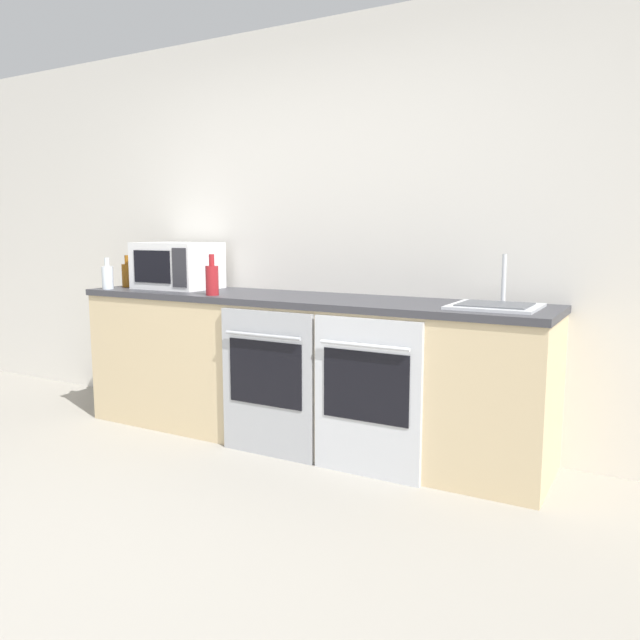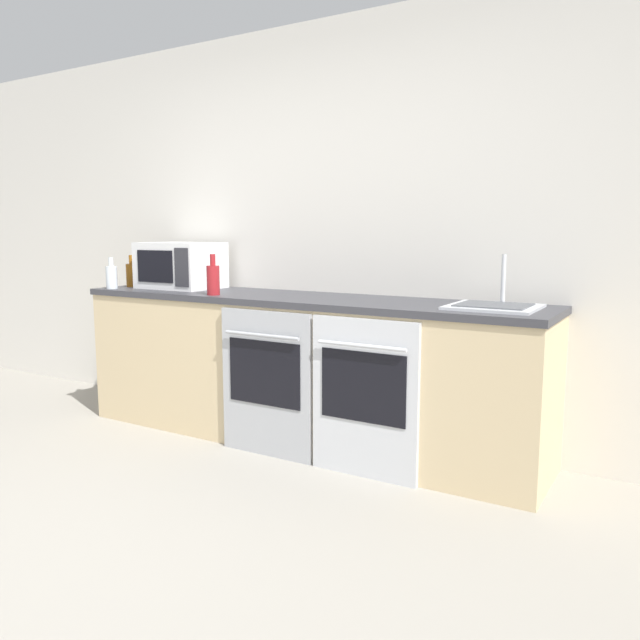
% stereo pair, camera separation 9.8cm
% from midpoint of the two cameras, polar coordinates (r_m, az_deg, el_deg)
% --- Properties ---
extents(ground_plane, '(16.00, 16.00, 0.00)m').
position_cam_midpoint_polar(ground_plane, '(2.79, -21.85, -20.26)').
color(ground_plane, gray).
extents(wall_back, '(10.00, 0.06, 2.60)m').
position_cam_midpoint_polar(wall_back, '(4.06, 1.38, 8.10)').
color(wall_back, silver).
rests_on(wall_back, ground_plane).
extents(counter_back, '(3.02, 0.64, 0.91)m').
position_cam_midpoint_polar(counter_back, '(3.86, -1.13, -4.51)').
color(counter_back, '#D1B789').
rests_on(counter_back, ground_plane).
extents(oven_left, '(0.61, 0.06, 0.85)m').
position_cam_midpoint_polar(oven_left, '(3.62, -4.20, -5.74)').
color(oven_left, '#A8AAAF').
rests_on(oven_left, ground_plane).
extents(oven_right, '(0.61, 0.06, 0.85)m').
position_cam_midpoint_polar(oven_right, '(3.31, 4.89, -7.08)').
color(oven_right, silver).
rests_on(oven_right, ground_plane).
extents(microwave, '(0.53, 0.39, 0.32)m').
position_cam_midpoint_polar(microwave, '(4.43, -12.00, 4.92)').
color(microwave, silver).
rests_on(microwave, counter_back).
extents(bottle_red, '(0.08, 0.08, 0.25)m').
position_cam_midpoint_polar(bottle_red, '(3.90, -9.04, 3.72)').
color(bottle_red, maroon).
rests_on(bottle_red, counter_back).
extents(bottle_clear, '(0.08, 0.08, 0.21)m').
position_cam_midpoint_polar(bottle_clear, '(4.51, -17.93, 3.81)').
color(bottle_clear, silver).
rests_on(bottle_clear, counter_back).
extents(bottle_amber, '(0.08, 0.08, 0.22)m').
position_cam_midpoint_polar(bottle_amber, '(4.64, -16.24, 4.04)').
color(bottle_amber, '#8C5114').
rests_on(bottle_amber, counter_back).
extents(sink, '(0.44, 0.41, 0.27)m').
position_cam_midpoint_polar(sink, '(3.32, 16.45, 1.30)').
color(sink, silver).
rests_on(sink, counter_back).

